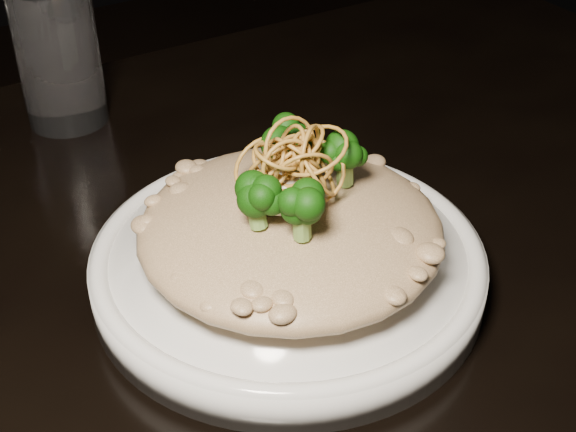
# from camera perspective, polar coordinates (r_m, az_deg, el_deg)

# --- Properties ---
(table) EXTENTS (1.10, 0.80, 0.75)m
(table) POSITION_cam_1_polar(r_m,az_deg,el_deg) (0.60, -0.30, -10.80)
(table) COLOR black
(table) RESTS_ON ground
(plate) EXTENTS (0.26, 0.26, 0.03)m
(plate) POSITION_cam_1_polar(r_m,az_deg,el_deg) (0.54, 0.00, -3.60)
(plate) COLOR white
(plate) RESTS_ON table
(risotto) EXTENTS (0.20, 0.20, 0.04)m
(risotto) POSITION_cam_1_polar(r_m,az_deg,el_deg) (0.51, 0.17, -0.90)
(risotto) COLOR brown
(risotto) RESTS_ON plate
(broccoli) EXTENTS (0.13, 0.13, 0.05)m
(broccoli) POSITION_cam_1_polar(r_m,az_deg,el_deg) (0.49, 0.01, 3.47)
(broccoli) COLOR black
(broccoli) RESTS_ON risotto
(cheese) EXTENTS (0.05, 0.05, 0.01)m
(cheese) POSITION_cam_1_polar(r_m,az_deg,el_deg) (0.50, -0.56, 1.90)
(cheese) COLOR white
(cheese) RESTS_ON risotto
(shallots) EXTENTS (0.05, 0.05, 0.03)m
(shallots) POSITION_cam_1_polar(r_m,az_deg,el_deg) (0.49, 0.15, 4.30)
(shallots) COLOR brown
(shallots) RESTS_ON cheese
(drinking_glass) EXTENTS (0.08, 0.08, 0.12)m
(drinking_glass) POSITION_cam_1_polar(r_m,az_deg,el_deg) (0.74, -16.00, 10.86)
(drinking_glass) COLOR white
(drinking_glass) RESTS_ON table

